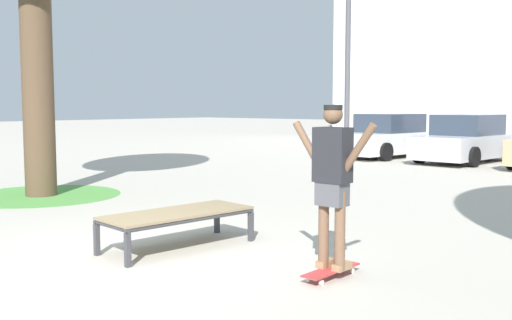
{
  "coord_description": "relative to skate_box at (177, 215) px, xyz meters",
  "views": [
    {
      "loc": [
        5.35,
        -3.83,
        1.77
      ],
      "look_at": [
        -0.11,
        2.49,
        1.0
      ],
      "focal_mm": 41.23,
      "sensor_mm": 36.0,
      "label": 1
    }
  ],
  "objects": [
    {
      "name": "car_silver",
      "position": [
        -1.6,
        13.49,
        0.28
      ],
      "size": [
        2.12,
        4.3,
        1.5
      ],
      "color": "#B7BABF",
      "rests_on": "ground"
    },
    {
      "name": "skate_box",
      "position": [
        0.0,
        0.0,
        0.0
      ],
      "size": [
        0.96,
        1.97,
        0.46
      ],
      "color": "#38383D",
      "rests_on": "ground"
    },
    {
      "name": "light_post",
      "position": [
        -1.72,
        6.67,
        3.41
      ],
      "size": [
        0.36,
        0.36,
        5.83
      ],
      "color": "#4C4C51",
      "rests_on": "ground"
    },
    {
      "name": "car_white",
      "position": [
        -4.35,
        13.54,
        0.28
      ],
      "size": [
        2.29,
        4.37,
        1.5
      ],
      "color": "silver",
      "rests_on": "ground"
    },
    {
      "name": "ground_plane",
      "position": [
        0.11,
        -0.99,
        -0.41
      ],
      "size": [
        120.0,
        120.0,
        0.0
      ],
      "primitive_type": "plane",
      "color": "#B2AA9E"
    },
    {
      "name": "skateboard",
      "position": [
        2.17,
        0.17,
        -0.34
      ],
      "size": [
        0.21,
        0.8,
        0.09
      ],
      "color": "#B23333",
      "rests_on": "ground"
    },
    {
      "name": "grass_patch_near_left",
      "position": [
        -5.31,
        1.13,
        -0.41
      ],
      "size": [
        3.07,
        3.07,
        0.01
      ],
      "primitive_type": "cylinder",
      "color": "#519342",
      "rests_on": "ground"
    },
    {
      "name": "skater",
      "position": [
        2.17,
        0.17,
        0.66
      ],
      "size": [
        1.0,
        0.28,
        1.69
      ],
      "color": "brown",
      "rests_on": "skateboard"
    }
  ]
}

